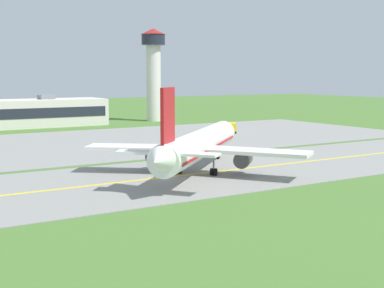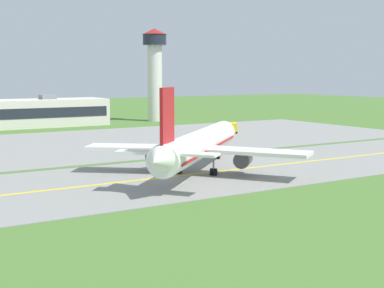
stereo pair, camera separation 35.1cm
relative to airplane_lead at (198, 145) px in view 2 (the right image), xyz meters
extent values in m
plane|color=#47702D|center=(-6.12, -0.67, -4.13)|extent=(500.00, 500.00, 0.00)
cube|color=gray|center=(-6.12, -0.67, -4.08)|extent=(240.00, 28.00, 0.10)
cube|color=gray|center=(3.88, 41.33, -4.08)|extent=(140.00, 52.00, 0.10)
cube|color=yellow|center=(-6.12, -0.67, -4.03)|extent=(220.00, 0.60, 0.01)
cylinder|color=white|center=(0.36, 0.33, 0.07)|extent=(27.50, 26.21, 4.00)
cone|color=white|center=(13.61, 12.81, 0.07)|extent=(4.50, 4.55, 3.80)
cone|color=white|center=(-13.05, -12.27, 0.47)|extent=(4.66, 4.67, 3.40)
cube|color=red|center=(0.36, 0.33, -0.43)|extent=(25.58, 24.41, 0.36)
cube|color=#1E232D|center=(12.01, 11.30, 0.77)|extent=(3.64, 3.71, 0.70)
cube|color=white|center=(-7.07, 5.02, -0.43)|extent=(14.70, 13.13, 0.50)
cylinder|color=#47474C|center=(-4.24, 4.93, -1.83)|extent=(4.05, 4.00, 2.30)
cylinder|color=black|center=(-3.08, 6.03, -1.83)|extent=(1.62, 1.70, 2.10)
cube|color=white|center=(4.58, -7.36, -0.43)|extent=(12.58, 15.02, 0.50)
cylinder|color=#47474C|center=(4.66, -4.54, -1.83)|extent=(4.05, 4.00, 2.30)
cylinder|color=black|center=(5.83, -3.44, -1.83)|extent=(1.62, 1.70, 2.10)
cube|color=red|center=(-10.57, -9.94, 5.32)|extent=(3.48, 3.31, 6.50)
cube|color=white|center=(-12.91, -7.75, 0.87)|extent=(6.11, 5.73, 0.30)
cube|color=white|center=(-8.52, -12.41, 0.87)|extent=(5.54, 6.23, 0.30)
cylinder|color=slate|center=(9.82, 9.24, -2.76)|extent=(0.24, 0.24, 1.65)
cylinder|color=black|center=(9.82, 9.24, -3.58)|extent=(1.04, 1.01, 1.10)
cylinder|color=slate|center=(-2.88, 0.86, -2.76)|extent=(0.24, 0.24, 1.65)
cylinder|color=black|center=(-3.07, 1.06, -3.58)|extent=(1.04, 1.01, 1.10)
cylinder|color=black|center=(-2.69, 0.66, -3.58)|extent=(1.04, 1.01, 1.10)
cylinder|color=slate|center=(0.68, -2.93, -2.76)|extent=(0.24, 0.24, 1.65)
cylinder|color=black|center=(0.49, -2.73, -3.58)|extent=(1.04, 1.01, 1.10)
cylinder|color=black|center=(0.87, -3.13, -3.58)|extent=(1.04, 1.01, 1.10)
cube|color=yellow|center=(37.24, 44.13, -2.63)|extent=(2.63, 2.55, 1.80)
cube|color=#1E232D|center=(37.62, 44.80, -2.32)|extent=(1.66, 1.02, 0.81)
cube|color=yellow|center=(35.76, 41.53, -2.53)|extent=(3.91, 4.69, 2.00)
cylinder|color=orange|center=(37.24, 44.13, -1.63)|extent=(0.20, 0.20, 0.18)
cylinder|color=black|center=(36.38, 44.63, -3.68)|extent=(0.71, 0.93, 0.90)
cylinder|color=black|center=(38.11, 43.64, -3.68)|extent=(0.71, 0.93, 0.90)
cylinder|color=black|center=(34.43, 41.32, -3.68)|extent=(0.71, 0.93, 0.90)
cylinder|color=black|center=(36.25, 40.28, -3.68)|extent=(0.71, 0.93, 0.90)
cube|color=beige|center=(-6.83, 84.90, -0.40)|extent=(52.55, 13.37, 7.47)
cube|color=#1E232D|center=(-6.83, 78.17, -0.02)|extent=(50.45, 0.10, 2.69)
cube|color=slate|center=(3.68, 84.90, 3.94)|extent=(4.00, 4.00, 1.20)
cylinder|color=silver|center=(36.83, 83.78, 7.47)|extent=(4.40, 4.40, 23.19)
cylinder|color=#1E232D|center=(36.83, 83.78, 20.66)|extent=(7.20, 7.20, 3.20)
cone|color=maroon|center=(36.83, 83.78, 23.16)|extent=(7.60, 7.60, 1.80)
camera|label=1|loc=(-41.62, -65.57, 9.99)|focal=50.97mm
camera|label=2|loc=(-41.32, -65.76, 9.99)|focal=50.97mm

